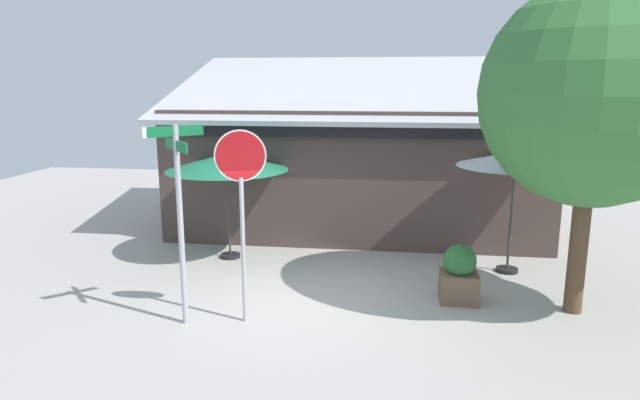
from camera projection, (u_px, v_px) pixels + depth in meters
ground_plane at (300, 303)px, 9.93m from camera, size 28.00×28.00×0.10m
cafe_building at (359, 163)px, 15.01m from camera, size 9.73×5.66×4.59m
street_sign_post at (179, 205)px, 8.59m from camera, size 0.73×0.69×3.22m
stop_sign at (241, 190)px, 8.62m from camera, size 0.78×0.23×3.14m
patio_umbrella_forest_green_left at (227, 162)px, 11.90m from camera, size 2.65×2.65×2.41m
patio_umbrella_ivory_center at (515, 160)px, 10.94m from camera, size 2.29×2.29×2.58m
shade_tree at (611, 100)px, 8.58m from camera, size 3.99×3.60×5.47m
sidewalk_planter at (459, 274)px, 9.83m from camera, size 0.66×0.66×1.04m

